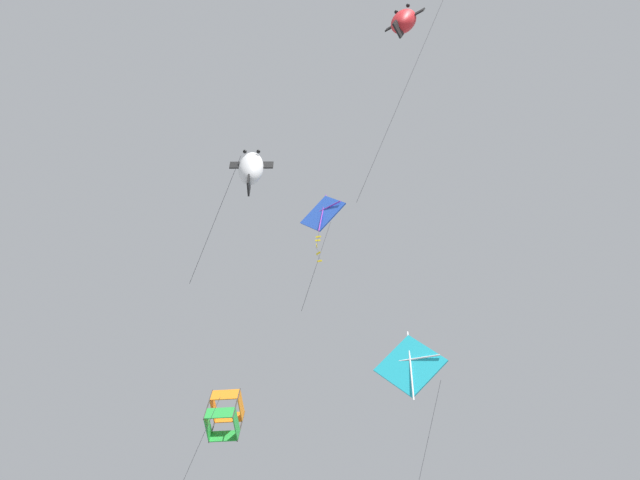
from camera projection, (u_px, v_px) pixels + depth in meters
The scene contains 5 objects.
kite_diamond_mid_left at pixel (410, 366), 23.04m from camera, with size 1.96×2.42×10.10m.
kite_fish_low_drifter at pixel (404, 21), 23.63m from camera, with size 3.08×2.86×9.77m.
kite_fish_far_centre at pixel (251, 169), 23.43m from camera, with size 2.40×2.04×5.37m.
kite_diamond_near_right at pixel (323, 214), 25.16m from camera, with size 1.26×1.84×5.34m.
kite_box_upper_right at pixel (224, 416), 26.37m from camera, with size 4.04×3.88×9.05m.
Camera 1 is at (20.81, 5.08, 16.14)m, focal length 40.91 mm.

